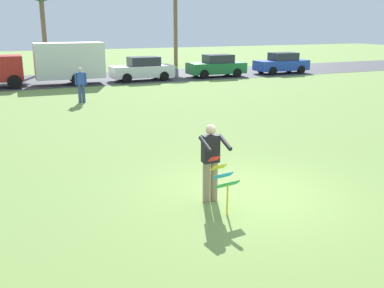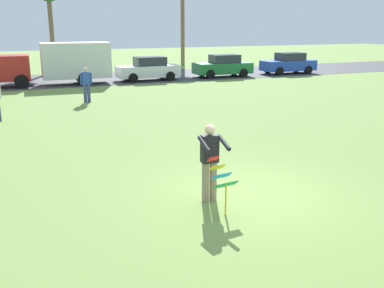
{
  "view_description": "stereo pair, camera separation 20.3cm",
  "coord_description": "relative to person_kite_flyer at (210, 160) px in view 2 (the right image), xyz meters",
  "views": [
    {
      "loc": [
        -4.88,
        -8.17,
        3.78
      ],
      "look_at": [
        -0.95,
        0.93,
        1.05
      ],
      "focal_mm": 41.06,
      "sensor_mm": 36.0,
      "label": 1
    },
    {
      "loc": [
        -4.69,
        -8.25,
        3.78
      ],
      "look_at": [
        -0.95,
        0.93,
        1.05
      ],
      "focal_mm": 41.06,
      "sensor_mm": 36.0,
      "label": 2
    }
  ],
  "objects": [
    {
      "name": "ground_plane",
      "position": [
        0.95,
        0.09,
        -0.95
      ],
      "size": [
        120.0,
        120.0,
        0.0
      ],
      "primitive_type": "plane",
      "color": "olive"
    },
    {
      "name": "road_strip",
      "position": [
        0.95,
        23.3,
        -0.95
      ],
      "size": [
        120.0,
        8.0,
        0.01
      ],
      "primitive_type": "cube",
      "color": "#424247",
      "rests_on": "ground"
    },
    {
      "name": "person_kite_flyer",
      "position": [
        0.0,
        0.0,
        0.0
      ],
      "size": [
        0.56,
        0.67,
        1.73
      ],
      "color": "gray",
      "rests_on": "ground"
    },
    {
      "name": "kite_held",
      "position": [
        -0.02,
        -0.62,
        -0.19
      ],
      "size": [
        0.53,
        0.67,
        1.13
      ],
      "color": "red",
      "rests_on": "ground"
    },
    {
      "name": "parked_truck_red_cab",
      "position": [
        -0.73,
        20.9,
        0.46
      ],
      "size": [
        6.74,
        2.22,
        2.62
      ],
      "color": "#B2231E",
      "rests_on": "ground"
    },
    {
      "name": "parked_car_white",
      "position": [
        4.89,
        20.9,
        -0.18
      ],
      "size": [
        4.23,
        1.9,
        1.6
      ],
      "color": "white",
      "rests_on": "ground"
    },
    {
      "name": "parked_car_green",
      "position": [
        10.54,
        20.9,
        -0.18
      ],
      "size": [
        4.25,
        1.93,
        1.6
      ],
      "color": "#1E7238",
      "rests_on": "ground"
    },
    {
      "name": "parked_car_blue",
      "position": [
        16.19,
        20.9,
        -0.18
      ],
      "size": [
        4.2,
        1.84,
        1.6
      ],
      "color": "#2347B7",
      "rests_on": "ground"
    },
    {
      "name": "person_walker_near",
      "position": [
        -0.42,
        13.75,
        -0.02
      ],
      "size": [
        0.57,
        0.23,
        1.73
      ],
      "color": "#384772",
      "rests_on": "ground"
    }
  ]
}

